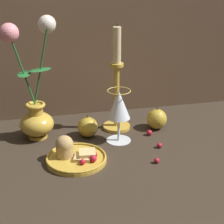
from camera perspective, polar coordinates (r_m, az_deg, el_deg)
The scene contains 11 objects.
ground_plane at distance 1.14m, azimuth -2.67°, elevation -5.51°, with size 2.40×2.40×0.00m, color #33281E.
vase at distance 1.18m, azimuth -11.75°, elevation 1.81°, with size 0.16×0.11×0.38m.
plate_with_pastries at distance 1.07m, azimuth -5.86°, elevation -6.52°, with size 0.17×0.17×0.07m.
wine_glass at distance 1.14m, azimuth 1.05°, elevation 0.77°, with size 0.08×0.08×0.17m.
candlestick at distance 1.22m, azimuth 0.71°, elevation 3.39°, with size 0.09×0.09×0.35m.
apple_beside_vase at distance 1.20m, azimuth -3.73°, elevation -2.28°, with size 0.07×0.07×0.08m.
apple_near_glass at distance 1.26m, azimuth 6.83°, elevation -1.06°, with size 0.07×0.07×0.08m.
berry_near_plate at distance 1.06m, azimuth 6.82°, elevation -7.36°, with size 0.02×0.02×0.02m, color #AD192D.
berry_front_center at distance 1.22m, azimuth 5.71°, elevation -3.15°, with size 0.02×0.02×0.02m, color #AD192D.
berry_by_glass_stem at distance 1.15m, azimuth 7.24°, elevation -5.07°, with size 0.02×0.02×0.02m, color #AD192D.
berry_under_candlestick at distance 1.17m, azimuth -7.81°, elevation -4.42°, with size 0.02×0.02×0.02m, color #AD192D.
Camera 1 is at (-0.17, -0.99, 0.54)m, focal length 60.00 mm.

